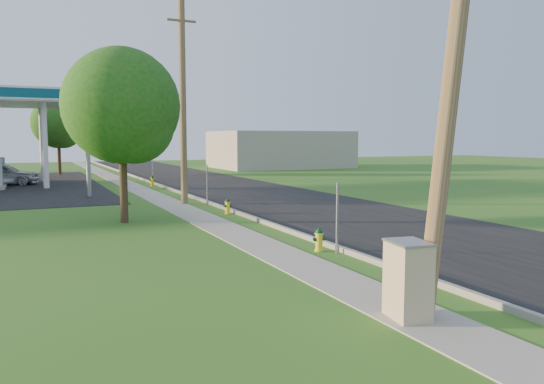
% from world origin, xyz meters
% --- Properties ---
extents(ground_plane, '(140.00, 140.00, 0.00)m').
position_xyz_m(ground_plane, '(0.00, 0.00, 0.00)').
color(ground_plane, '#2B5D1F').
rests_on(ground_plane, ground).
extents(road, '(8.00, 120.00, 0.02)m').
position_xyz_m(road, '(4.50, 10.00, 0.01)').
color(road, black).
rests_on(road, ground).
extents(curb, '(0.15, 120.00, 0.15)m').
position_xyz_m(curb, '(0.50, 10.00, 0.07)').
color(curb, gray).
rests_on(curb, ground).
extents(sidewalk, '(1.50, 120.00, 0.03)m').
position_xyz_m(sidewalk, '(-1.25, 10.00, 0.01)').
color(sidewalk, gray).
rests_on(sidewalk, ground).
extents(utility_pole_near, '(1.40, 0.32, 9.48)m').
position_xyz_m(utility_pole_near, '(-0.60, -1.00, 4.80)').
color(utility_pole_near, brown).
rests_on(utility_pole_near, ground).
extents(utility_pole_mid, '(1.40, 0.32, 9.80)m').
position_xyz_m(utility_pole_mid, '(-0.60, 17.00, 4.95)').
color(utility_pole_mid, brown).
rests_on(utility_pole_mid, ground).
extents(utility_pole_far, '(1.40, 0.32, 9.50)m').
position_xyz_m(utility_pole_far, '(-0.60, 35.00, 4.80)').
color(utility_pole_far, brown).
rests_on(utility_pole_far, ground).
extents(sign_post_near, '(0.05, 0.04, 2.00)m').
position_xyz_m(sign_post_near, '(0.25, 4.20, 1.00)').
color(sign_post_near, gray).
rests_on(sign_post_near, ground).
extents(sign_post_mid, '(0.05, 0.04, 2.00)m').
position_xyz_m(sign_post_mid, '(0.25, 16.00, 1.00)').
color(sign_post_mid, gray).
rests_on(sign_post_mid, ground).
extents(sign_post_far, '(0.05, 0.04, 2.00)m').
position_xyz_m(sign_post_far, '(0.25, 28.20, 1.00)').
color(sign_post_far, gray).
rests_on(sign_post_far, ground).
extents(price_pylon, '(0.34, 2.04, 6.85)m').
position_xyz_m(price_pylon, '(-4.50, 22.50, 5.43)').
color(price_pylon, gray).
rests_on(price_pylon, ground).
extents(distant_building, '(14.00, 10.00, 4.00)m').
position_xyz_m(distant_building, '(18.00, 45.00, 2.00)').
color(distant_building, '#9C9586').
rests_on(distant_building, ground).
extents(tree_verge, '(4.38, 4.38, 6.63)m').
position_xyz_m(tree_verge, '(-4.14, 12.29, 4.27)').
color(tree_verge, '#39291B').
rests_on(tree_verge, ground).
extents(tree_lot, '(4.56, 4.56, 6.91)m').
position_xyz_m(tree_lot, '(-4.88, 42.62, 4.45)').
color(tree_lot, '#39291B').
rests_on(tree_lot, ground).
extents(hydrant_near, '(0.36, 0.32, 0.69)m').
position_xyz_m(hydrant_near, '(-0.05, 4.68, 0.34)').
color(hydrant_near, yellow).
rests_on(hydrant_near, ground).
extents(hydrant_mid, '(0.35, 0.31, 0.68)m').
position_xyz_m(hydrant_mid, '(0.17, 12.92, 0.33)').
color(hydrant_mid, yellow).
rests_on(hydrant_mid, ground).
extents(hydrant_far, '(0.38, 0.34, 0.74)m').
position_xyz_m(hydrant_far, '(0.08, 27.57, 0.36)').
color(hydrant_far, '#EBB107').
rests_on(hydrant_far, ground).
extents(utility_cabinet, '(0.75, 0.91, 1.42)m').
position_xyz_m(utility_cabinet, '(-1.48, -0.98, 0.71)').
color(utility_cabinet, tan).
rests_on(utility_cabinet, ground).
extents(car_silver, '(4.92, 2.93, 1.57)m').
position_xyz_m(car_silver, '(-9.13, 32.71, 0.79)').
color(car_silver, silver).
rests_on(car_silver, ground).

